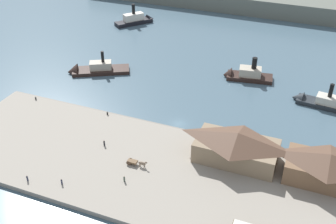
# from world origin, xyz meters

# --- Properties ---
(ground_plane) EXTENTS (320.00, 320.00, 0.00)m
(ground_plane) POSITION_xyz_m (0.00, 0.00, 0.00)
(ground_plane) COLOR #476070
(quay_promenade) EXTENTS (110.00, 36.00, 1.20)m
(quay_promenade) POSITION_xyz_m (0.00, -22.00, 0.60)
(quay_promenade) COLOR gray
(quay_promenade) RESTS_ON ground
(seawall_edge) EXTENTS (110.00, 0.80, 1.00)m
(seawall_edge) POSITION_xyz_m (0.00, -3.60, 0.50)
(seawall_edge) COLOR slate
(seawall_edge) RESTS_ON ground
(ferry_shed_west_terminal) EXTENTS (20.52, 11.16, 8.07)m
(ferry_shed_west_terminal) POSITION_xyz_m (19.41, -11.14, 5.30)
(ferry_shed_west_terminal) COLOR #847056
(ferry_shed_west_terminal) RESTS_ON quay_promenade
(ferry_shed_central_terminal) EXTENTS (18.97, 10.68, 7.75)m
(ferry_shed_central_terminal) POSITION_xyz_m (40.77, -11.02, 5.13)
(ferry_shed_central_terminal) COLOR brown
(ferry_shed_central_terminal) RESTS_ON quay_promenade
(horse_cart) EXTENTS (5.42, 1.49, 1.87)m
(horse_cart) POSITION_xyz_m (-2.67, -22.53, 2.13)
(horse_cart) COLOR brown
(horse_cart) RESTS_ON quay_promenade
(pedestrian_at_waters_edge) EXTENTS (0.43, 0.43, 1.72)m
(pedestrian_at_waters_edge) POSITION_xyz_m (-13.97, -18.44, 1.98)
(pedestrian_at_waters_edge) COLOR #232328
(pedestrian_at_waters_edge) RESTS_ON quay_promenade
(pedestrian_by_tram) EXTENTS (0.39, 0.39, 1.57)m
(pedestrian_by_tram) POSITION_xyz_m (-15.86, -35.09, 1.92)
(pedestrian_by_tram) COLOR #33384C
(pedestrian_by_tram) RESTS_ON quay_promenade
(pedestrian_near_east_shed) EXTENTS (0.40, 0.40, 1.61)m
(pedestrian_near_east_shed) POSITION_xyz_m (-2.79, -28.82, 1.94)
(pedestrian_near_east_shed) COLOR #3D4C42
(pedestrian_near_east_shed) RESTS_ON quay_promenade
(pedestrian_standing_center) EXTENTS (0.40, 0.40, 1.61)m
(pedestrian_standing_center) POSITION_xyz_m (-24.01, -37.10, 1.93)
(pedestrian_standing_center) COLOR #33384C
(pedestrian_standing_center) RESTS_ON quay_promenade
(mooring_post_east) EXTENTS (0.44, 0.44, 0.90)m
(mooring_post_east) POSITION_xyz_m (-45.64, -5.51, 1.65)
(mooring_post_east) COLOR black
(mooring_post_east) RESTS_ON quay_promenade
(mooring_post_center_west) EXTENTS (0.44, 0.44, 0.90)m
(mooring_post_center_west) POSITION_xyz_m (-20.57, -4.88, 1.65)
(mooring_post_center_west) COLOR black
(mooring_post_center_west) RESTS_ON quay_promenade
(ferry_departing_north) EXTENTS (15.50, 17.49, 10.61)m
(ferry_departing_north) POSITION_xyz_m (-46.59, 69.89, 1.81)
(ferry_departing_north) COLOR black
(ferry_departing_north) RESTS_ON ground
(ferry_moored_west) EXTENTS (22.07, 15.72, 10.25)m
(ferry_moored_west) POSITION_xyz_m (-40.13, 18.96, 1.13)
(ferry_moored_west) COLOR black
(ferry_moored_west) RESTS_ON ground
(ferry_moored_east) EXTENTS (21.25, 7.18, 9.70)m
(ferry_moored_east) POSITION_xyz_m (37.29, 25.82, 1.29)
(ferry_moored_east) COLOR #23282D
(ferry_moored_east) RESTS_ON ground
(ferry_near_quay) EXTENTS (17.56, 8.48, 10.22)m
(ferry_near_quay) POSITION_xyz_m (11.19, 34.68, 1.53)
(ferry_near_quay) COLOR black
(ferry_near_quay) RESTS_ON ground
(far_headland) EXTENTS (180.00, 24.00, 8.00)m
(far_headland) POSITION_xyz_m (0.00, 110.00, 4.00)
(far_headland) COLOR #60665B
(far_headland) RESTS_ON ground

